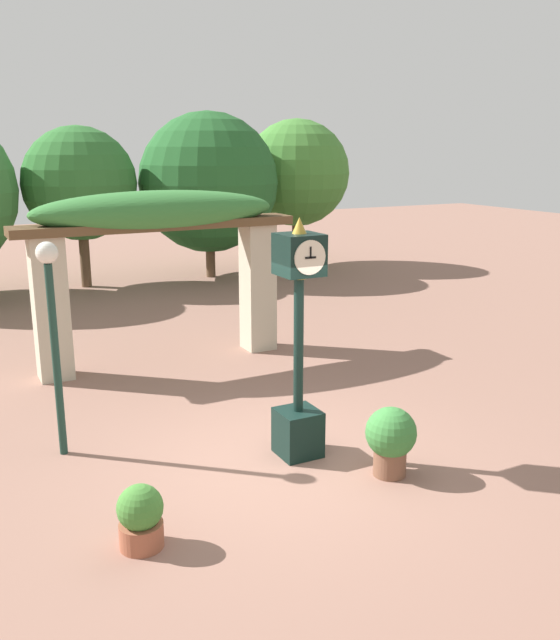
# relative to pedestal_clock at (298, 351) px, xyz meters

# --- Properties ---
(ground_plane) EXTENTS (60.00, 60.00, 0.00)m
(ground_plane) POSITION_rel_pedestal_clock_xyz_m (-0.32, -0.10, -1.39)
(ground_plane) COLOR #8E6656
(pedestal_clock) EXTENTS (0.51, 0.55, 3.05)m
(pedestal_clock) POSITION_rel_pedestal_clock_xyz_m (0.00, 0.00, 0.00)
(pedestal_clock) COLOR black
(pedestal_clock) RESTS_ON ground
(pergola) EXTENTS (5.01, 1.15, 3.13)m
(pergola) POSITION_rel_pedestal_clock_xyz_m (-0.32, 4.54, 0.94)
(pergola) COLOR #BCB299
(pergola) RESTS_ON ground
(potted_plant_near_left) EXTENTS (0.46, 0.46, 0.66)m
(potted_plant_near_left) POSITION_rel_pedestal_clock_xyz_m (-2.39, -1.11, -1.07)
(potted_plant_near_left) COLOR #9E563D
(potted_plant_near_left) RESTS_ON ground
(potted_plant_near_right) EXTENTS (0.62, 0.62, 0.86)m
(potted_plant_near_right) POSITION_rel_pedestal_clock_xyz_m (0.71, -1.00, -0.91)
(potted_plant_near_right) COLOR brown
(potted_plant_near_right) RESTS_ON ground
(lamp_post) EXTENTS (0.27, 0.27, 2.76)m
(lamp_post) POSITION_rel_pedestal_clock_xyz_m (-2.68, 1.42, 0.46)
(lamp_post) COLOR #19382D
(lamp_post) RESTS_ON ground
(tree_line) EXTENTS (17.61, 4.45, 4.92)m
(tree_line) POSITION_rel_pedestal_clock_xyz_m (0.04, 12.31, 1.45)
(tree_line) COLOR brown
(tree_line) RESTS_ON ground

